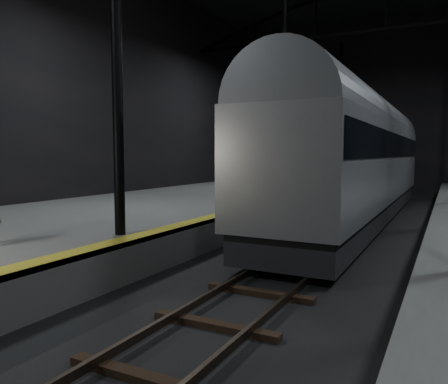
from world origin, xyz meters
The scene contains 5 objects.
ground centered at (0.00, 0.00, 0.00)m, with size 44.00×44.00×0.00m, color black.
platform_left centered at (-7.50, 0.00, 0.50)m, with size 9.00×43.80×1.00m, color #51514E.
tactile_strip centered at (-3.25, 0.00, 1.00)m, with size 0.50×43.80×0.01m, color olive.
track centered at (0.00, 0.00, 0.07)m, with size 2.40×43.00×0.24m.
train centered at (0.00, 7.09, 3.08)m, with size 3.10×20.69×5.53m.
Camera 1 is at (3.51, -12.41, 3.00)m, focal length 35.00 mm.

